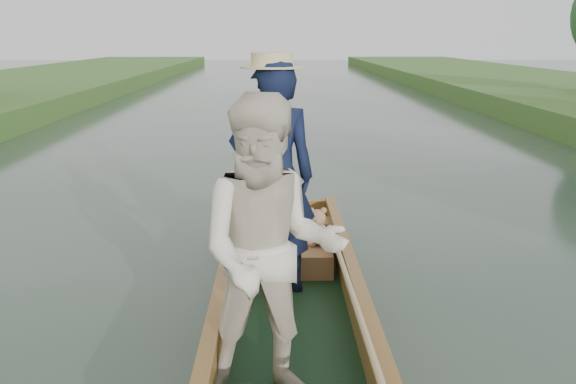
{
  "coord_description": "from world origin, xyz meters",
  "views": [
    {
      "loc": [
        -0.1,
        -4.59,
        2.21
      ],
      "look_at": [
        0.0,
        0.6,
        0.95
      ],
      "focal_mm": 40.0,
      "sensor_mm": 36.0,
      "label": 1
    }
  ],
  "objects": [
    {
      "name": "ground",
      "position": [
        0.0,
        0.0,
        0.0
      ],
      "size": [
        120.0,
        120.0,
        0.0
      ],
      "primitive_type": "plane",
      "color": "#283D30",
      "rests_on": "ground"
    },
    {
      "name": "trees_far",
      "position": [
        -0.9,
        8.94,
        2.57
      ],
      "size": [
        22.79,
        11.92,
        4.51
      ],
      "color": "#47331E",
      "rests_on": "ground"
    },
    {
      "name": "punt",
      "position": [
        -0.08,
        -0.21,
        0.73
      ],
      "size": [
        1.15,
        5.0,
        2.07
      ],
      "color": "black",
      "rests_on": "ground"
    }
  ]
}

